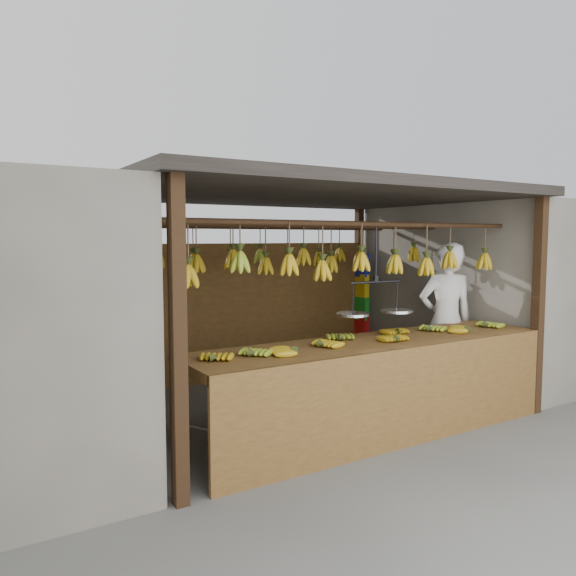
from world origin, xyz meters
TOP-DOWN VIEW (x-y plane):
  - ground at (0.00, 0.00)m, footprint 80.00×80.00m
  - stall at (0.00, 0.33)m, footprint 4.30×3.30m
  - neighbor_right at (3.60, 0.00)m, footprint 3.00×3.00m
  - counter at (0.10, -1.23)m, footprint 3.80×0.86m
  - hanging_bananas at (-0.00, -0.00)m, footprint 3.61×2.24m
  - balance_scale at (0.18, -1.00)m, footprint 0.83×0.34m
  - vendor at (1.60, -0.60)m, footprint 0.77×0.64m
  - bag_bundles at (1.94, 1.35)m, footprint 0.08×0.26m

SIDE VIEW (x-z plane):
  - ground at x=0.00m, z-range 0.00..0.00m
  - counter at x=0.10m, z-range 0.24..1.20m
  - vendor at x=1.60m, z-range 0.00..1.82m
  - bag_bundles at x=1.94m, z-range 0.38..1.63m
  - neighbor_right at x=3.60m, z-range 0.00..2.30m
  - balance_scale at x=0.18m, z-range 0.76..1.62m
  - hanging_bananas at x=0.00m, z-range 1.42..1.81m
  - stall at x=0.00m, z-range 0.77..3.17m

